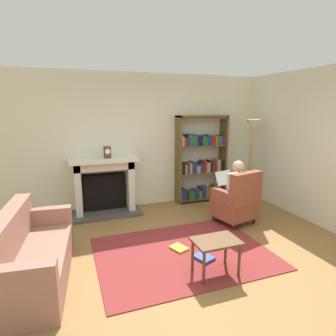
# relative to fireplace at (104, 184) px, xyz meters

# --- Properties ---
(ground) EXTENTS (14.00, 14.00, 0.00)m
(ground) POSITION_rel_fireplace_xyz_m (0.81, -2.30, -0.58)
(ground) COLOR olive
(back_wall) EXTENTS (5.60, 0.10, 2.70)m
(back_wall) POSITION_rel_fireplace_xyz_m (0.81, 0.25, 0.77)
(back_wall) COLOR silver
(back_wall) RESTS_ON ground
(side_wall_right) EXTENTS (0.10, 5.20, 2.70)m
(side_wall_right) POSITION_rel_fireplace_xyz_m (3.46, -1.05, 0.77)
(side_wall_right) COLOR silver
(side_wall_right) RESTS_ON ground
(area_rug) EXTENTS (2.40, 1.80, 0.01)m
(area_rug) POSITION_rel_fireplace_xyz_m (0.81, -2.00, -0.58)
(area_rug) COLOR maroon
(area_rug) RESTS_ON ground
(fireplace) EXTENTS (1.30, 0.64, 1.10)m
(fireplace) POSITION_rel_fireplace_xyz_m (0.00, 0.00, 0.00)
(fireplace) COLOR #4C4742
(fireplace) RESTS_ON ground
(mantel_clock) EXTENTS (0.14, 0.14, 0.22)m
(mantel_clock) POSITION_rel_fireplace_xyz_m (0.07, -0.10, 0.63)
(mantel_clock) COLOR brown
(mantel_clock) RESTS_ON fireplace
(bookshelf) EXTENTS (1.12, 0.32, 1.87)m
(bookshelf) POSITION_rel_fireplace_xyz_m (2.09, 0.04, 0.30)
(bookshelf) COLOR brown
(bookshelf) RESTS_ON ground
(armchair_reading) EXTENTS (0.77, 0.75, 0.97)m
(armchair_reading) POSITION_rel_fireplace_xyz_m (2.11, -1.36, -0.16)
(armchair_reading) COLOR #331E14
(armchair_reading) RESTS_ON ground
(seated_reader) EXTENTS (0.44, 0.58, 1.14)m
(seated_reader) POSITION_rel_fireplace_xyz_m (2.08, -1.25, 0.04)
(seated_reader) COLOR silver
(seated_reader) RESTS_ON ground
(sofa_floral) EXTENTS (0.89, 1.77, 0.85)m
(sofa_floral) POSITION_rel_fireplace_xyz_m (-1.13, -1.99, -0.26)
(sofa_floral) COLOR #9E6B5B
(sofa_floral) RESTS_ON ground
(side_table) EXTENTS (0.56, 0.39, 0.46)m
(side_table) POSITION_rel_fireplace_xyz_m (0.99, -2.60, -0.20)
(side_table) COLOR brown
(side_table) RESTS_ON ground
(scattered_books) EXTENTS (0.48, 0.67, 0.04)m
(scattered_books) POSITION_rel_fireplace_xyz_m (0.92, -2.10, -0.55)
(scattered_books) COLOR gold
(scattered_books) RESTS_ON area_rug
(floor_lamp) EXTENTS (0.32, 0.32, 1.79)m
(floor_lamp) POSITION_rel_fireplace_xyz_m (3.01, -0.46, 0.94)
(floor_lamp) COLOR #B7933F
(floor_lamp) RESTS_ON ground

